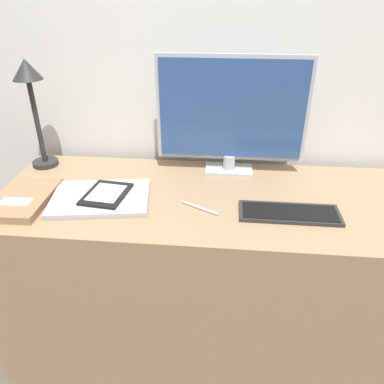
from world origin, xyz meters
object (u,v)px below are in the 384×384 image
object	(u,v)px
monitor	(232,114)
desk_lamp	(31,92)
pen	(200,208)
ereader	(106,194)
notebook	(22,199)
keyboard	(289,213)
laptop	(101,198)

from	to	relation	value
monitor	desk_lamp	distance (m)	0.77
monitor	pen	distance (m)	0.40
ereader	notebook	bearing A→B (deg)	-171.09
pen	keyboard	bearing A→B (deg)	-1.23
keyboard	desk_lamp	distance (m)	1.06
laptop	pen	xyz separation A→B (m)	(0.35, -0.02, -0.01)
laptop	pen	world-z (taller)	laptop
desk_lamp	notebook	bearing A→B (deg)	-79.66
laptop	pen	distance (m)	0.35
notebook	pen	world-z (taller)	notebook
desk_lamp	pen	bearing A→B (deg)	-23.21
keyboard	desk_lamp	world-z (taller)	desk_lamp
monitor	keyboard	xyz separation A→B (m)	(0.20, -0.32, -0.23)
desk_lamp	pen	xyz separation A→B (m)	(0.67, -0.29, -0.30)
pen	desk_lamp	bearing A→B (deg)	156.79
monitor	pen	size ratio (longest dim) A/B	4.39
ereader	notebook	xyz separation A→B (m)	(-0.29, -0.04, -0.01)
desk_lamp	keyboard	bearing A→B (deg)	-16.94
ereader	desk_lamp	distance (m)	0.51
desk_lamp	notebook	world-z (taller)	desk_lamp
keyboard	desk_lamp	xyz separation A→B (m)	(-0.97, 0.30, 0.30)
monitor	notebook	bearing A→B (deg)	-155.39
desk_lamp	notebook	size ratio (longest dim) A/B	1.52
keyboard	laptop	world-z (taller)	laptop
monitor	desk_lamp	xyz separation A→B (m)	(-0.77, -0.02, 0.07)
laptop	notebook	distance (m)	0.27
monitor	keyboard	size ratio (longest dim) A/B	1.74
pen	monitor	bearing A→B (deg)	73.36
monitor	ereader	distance (m)	0.55
desk_lamp	ereader	bearing A→B (deg)	-37.09
laptop	ereader	bearing A→B (deg)	18.48
keyboard	desk_lamp	bearing A→B (deg)	163.06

